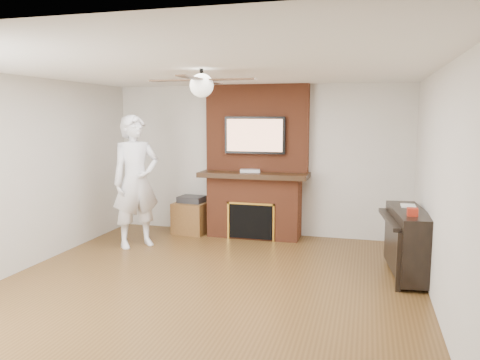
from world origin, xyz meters
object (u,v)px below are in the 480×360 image
(side_table, at_px, (192,216))
(piano, at_px, (408,241))
(fireplace, at_px, (255,177))
(person, at_px, (136,182))

(side_table, xyz_separation_m, piano, (3.40, -1.36, 0.16))
(side_table, height_order, piano, piano)
(fireplace, distance_m, side_table, 1.31)
(person, distance_m, piano, 3.95)
(side_table, bearing_deg, person, -110.47)
(side_table, bearing_deg, piano, -16.41)
(person, bearing_deg, side_table, 15.61)
(person, height_order, side_table, person)
(person, bearing_deg, fireplace, -14.08)
(fireplace, height_order, person, fireplace)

